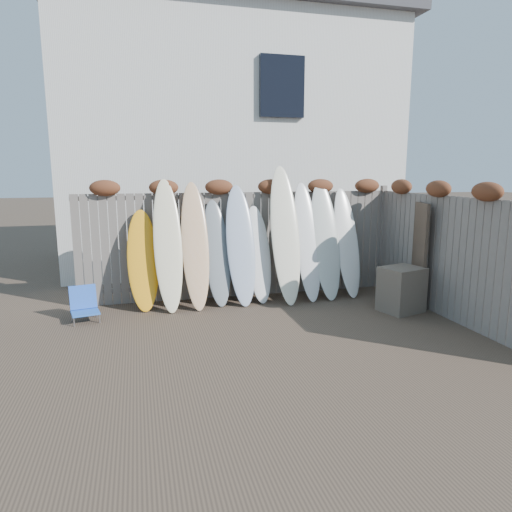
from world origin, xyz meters
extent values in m
plane|color=#493A2D|center=(0.00, 0.00, 0.00)|extent=(80.00, 80.00, 0.00)
cube|color=slate|center=(0.00, 2.40, 1.00)|extent=(6.00, 0.10, 2.00)
cube|color=slate|center=(3.00, 2.40, 1.05)|extent=(0.10, 0.10, 2.10)
ellipsoid|color=brown|center=(-2.40, 2.36, 2.10)|extent=(0.52, 0.28, 0.28)
ellipsoid|color=brown|center=(-1.40, 2.36, 2.10)|extent=(0.52, 0.28, 0.28)
ellipsoid|color=brown|center=(-0.40, 2.36, 2.10)|extent=(0.52, 0.28, 0.28)
ellipsoid|color=brown|center=(0.60, 2.36, 2.10)|extent=(0.52, 0.28, 0.28)
ellipsoid|color=brown|center=(1.60, 2.36, 2.10)|extent=(0.52, 0.28, 0.28)
ellipsoid|color=brown|center=(2.60, 2.36, 2.10)|extent=(0.52, 0.28, 0.28)
cube|color=slate|center=(3.00, 0.20, 1.00)|extent=(0.10, 4.40, 2.00)
ellipsoid|color=brown|center=(2.96, -0.50, 2.10)|extent=(0.28, 0.56, 0.28)
ellipsoid|color=brown|center=(2.96, 0.60, 2.10)|extent=(0.28, 0.56, 0.28)
ellipsoid|color=brown|center=(2.96, 1.70, 2.10)|extent=(0.28, 0.56, 0.28)
cube|color=silver|center=(0.50, 6.50, 3.00)|extent=(8.00, 5.00, 6.00)
cube|color=black|center=(1.30, 3.95, 4.20)|extent=(1.00, 0.12, 1.30)
cube|color=#3F3F44|center=(0.50, 6.50, 6.15)|extent=(8.50, 5.50, 0.35)
cube|color=blue|center=(-2.76, 1.48, 0.16)|extent=(0.48, 0.44, 0.03)
cube|color=blue|center=(-2.80, 1.68, 0.36)|extent=(0.43, 0.21, 0.38)
cylinder|color=#AAABB1|center=(-2.91, 1.29, 0.08)|extent=(0.02, 0.02, 0.16)
cylinder|color=#B3B4BB|center=(-2.98, 1.60, 0.08)|extent=(0.02, 0.02, 0.16)
cylinder|color=#BABBC2|center=(-2.54, 1.37, 0.08)|extent=(0.02, 0.02, 0.16)
cylinder|color=#A2A2A9|center=(-2.60, 1.68, 0.08)|extent=(0.02, 0.02, 0.16)
cube|color=#6C5A51|center=(2.46, 0.72, 0.39)|extent=(0.79, 0.72, 0.77)
cube|color=brown|center=(2.99, 1.19, 0.93)|extent=(0.42, 1.19, 1.85)
ellipsoid|color=#FEA417|center=(-1.82, 2.01, 0.87)|extent=(0.54, 0.63, 1.73)
ellipsoid|color=#F6EAC0|center=(-1.39, 1.91, 1.13)|extent=(0.51, 0.81, 2.26)
ellipsoid|color=#E6C289|center=(-0.92, 1.92, 1.10)|extent=(0.48, 0.78, 2.21)
ellipsoid|color=slate|center=(-0.52, 2.01, 0.94)|extent=(0.53, 0.71, 1.88)
ellipsoid|color=#A3B3CE|center=(-0.09, 1.95, 1.07)|extent=(0.54, 0.77, 2.14)
ellipsoid|color=white|center=(0.25, 2.00, 0.88)|extent=(0.52, 0.67, 1.76)
ellipsoid|color=white|center=(0.73, 1.87, 1.25)|extent=(0.54, 0.88, 2.49)
ellipsoid|color=white|center=(1.18, 1.93, 1.09)|extent=(0.50, 0.79, 2.18)
ellipsoid|color=silver|center=(1.56, 1.94, 1.10)|extent=(0.56, 0.78, 2.19)
ellipsoid|color=white|center=(2.02, 1.97, 1.03)|extent=(0.53, 0.77, 2.07)
camera|label=1|loc=(-1.87, -6.00, 2.38)|focal=32.00mm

